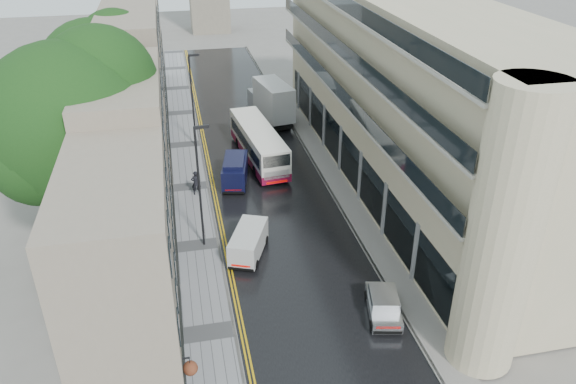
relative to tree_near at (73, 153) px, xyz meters
name	(u,v)px	position (x,y,z in m)	size (l,w,h in m)	color
road	(265,180)	(12.50, 7.50, -6.94)	(9.00, 85.00, 0.02)	black
left_sidewalk	(191,187)	(6.65, 7.50, -6.89)	(2.70, 85.00, 0.12)	gray
right_sidewalk	(331,174)	(17.90, 7.50, -6.89)	(1.80, 85.00, 0.12)	slate
old_shop_row	(134,107)	(3.05, 10.00, -0.95)	(4.50, 56.00, 12.00)	gray
modern_block	(403,93)	(22.80, 6.00, 0.05)	(8.00, 40.00, 14.00)	tan
tree_near	(73,153)	(0.00, 0.00, 0.00)	(10.56, 10.56, 13.89)	black
tree_far	(99,94)	(0.30, 13.00, -0.72)	(9.24, 9.24, 12.46)	black
cream_bus	(255,160)	(11.86, 8.42, -5.48)	(2.41, 10.59, 2.89)	white
white_lorry	(267,108)	(14.60, 18.22, -4.88)	(2.34, 7.81, 4.10)	beige
silver_hatchback	(373,320)	(15.05, -10.60, -6.25)	(1.58, 3.62, 1.36)	#BBBCC0
white_van	(231,254)	(8.47, -3.38, -6.03)	(1.69, 3.94, 1.78)	silver
navy_van	(223,178)	(9.05, 6.30, -5.80)	(1.77, 4.43, 2.26)	black
pedestrian	(196,183)	(7.02, 6.11, -5.86)	(0.70, 0.46, 1.93)	black
lamp_post_near	(199,189)	(7.03, -0.81, -2.75)	(0.92, 0.20, 8.15)	#232326
lamp_post_far	(193,102)	(7.57, 15.29, -2.72)	(0.92, 0.21, 8.20)	black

